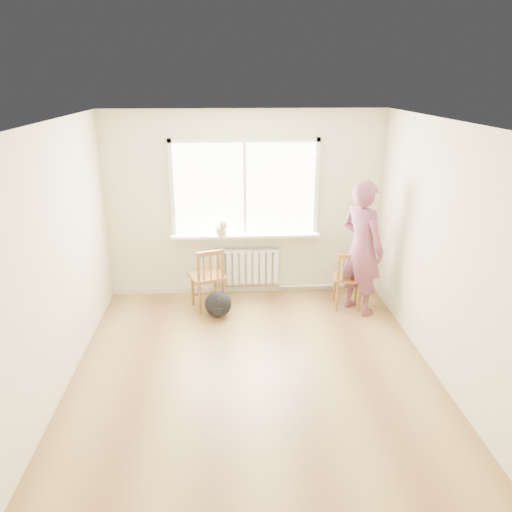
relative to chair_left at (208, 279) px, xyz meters
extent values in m
plane|color=#A27C42|center=(0.54, -1.64, -0.46)|extent=(4.50, 4.50, 0.00)
plane|color=white|center=(0.54, -1.64, 2.24)|extent=(4.50, 4.50, 0.00)
cube|color=beige|center=(0.54, 0.61, 0.89)|extent=(4.00, 0.01, 2.70)
cube|color=white|center=(0.54, 0.59, 1.14)|extent=(2.00, 0.02, 1.30)
cube|color=white|center=(0.54, 0.57, 1.82)|extent=(2.12, 0.05, 0.06)
cube|color=white|center=(-0.49, 0.57, 1.14)|extent=(0.06, 0.05, 1.42)
cube|color=white|center=(1.57, 0.57, 1.14)|extent=(0.06, 0.05, 1.42)
cube|color=white|center=(0.54, 0.57, 1.14)|extent=(0.04, 0.05, 1.30)
cube|color=white|center=(0.54, 0.50, 0.47)|extent=(2.15, 0.22, 0.04)
cube|color=white|center=(0.54, 0.56, -0.04)|extent=(1.00, 0.02, 0.55)
cube|color=white|center=(0.54, 0.51, -0.04)|extent=(1.00, 0.10, 0.51)
cube|color=white|center=(0.54, 0.51, 0.22)|extent=(1.00, 0.12, 0.03)
cylinder|color=silver|center=(1.79, 0.55, -0.38)|extent=(1.40, 0.04, 0.04)
cube|color=beige|center=(0.54, 0.60, -0.42)|extent=(4.00, 0.03, 0.08)
cube|color=#9C622D|center=(-0.02, 0.05, 0.02)|extent=(0.57, 0.56, 0.04)
cylinder|color=#9C622D|center=(0.09, 0.27, -0.22)|extent=(0.04, 0.04, 0.48)
cylinder|color=#9C622D|center=(-0.24, 0.15, -0.22)|extent=(0.04, 0.04, 0.48)
cylinder|color=#9C622D|center=(0.20, -0.06, -0.22)|extent=(0.04, 0.04, 0.48)
cylinder|color=#9C622D|center=(-0.12, -0.17, -0.22)|extent=(0.04, 0.04, 0.48)
cylinder|color=#9C622D|center=(0.20, -0.06, 0.00)|extent=(0.04, 0.04, 0.91)
cylinder|color=#9C622D|center=(-0.12, -0.17, 0.00)|extent=(0.04, 0.04, 0.91)
cube|color=#9C622D|center=(0.04, -0.11, 0.42)|extent=(0.36, 0.16, 0.06)
cylinder|color=#9C622D|center=(0.13, -0.08, 0.23)|extent=(0.02, 0.02, 0.37)
cylinder|color=#9C622D|center=(0.04, -0.11, 0.23)|extent=(0.02, 0.02, 0.37)
cylinder|color=#9C622D|center=(-0.05, -0.15, 0.23)|extent=(0.02, 0.02, 0.37)
cube|color=#9C622D|center=(1.96, -0.01, -0.02)|extent=(0.45, 0.43, 0.04)
cylinder|color=#9C622D|center=(2.13, 0.13, -0.24)|extent=(0.04, 0.04, 0.44)
cylinder|color=#9C622D|center=(1.82, 0.16, -0.24)|extent=(0.04, 0.04, 0.44)
cylinder|color=#9C622D|center=(2.10, -0.19, -0.24)|extent=(0.04, 0.04, 0.44)
cylinder|color=#9C622D|center=(1.78, -0.15, -0.24)|extent=(0.04, 0.04, 0.44)
cylinder|color=#9C622D|center=(2.10, -0.19, -0.04)|extent=(0.04, 0.04, 0.84)
cylinder|color=#9C622D|center=(1.78, -0.15, -0.04)|extent=(0.04, 0.04, 0.84)
cube|color=#9C622D|center=(1.94, -0.17, 0.35)|extent=(0.34, 0.07, 0.05)
cylinder|color=#9C622D|center=(2.03, -0.18, 0.17)|extent=(0.02, 0.02, 0.33)
cylinder|color=#9C622D|center=(1.94, -0.17, 0.17)|extent=(0.02, 0.02, 0.33)
cylinder|color=#9C622D|center=(1.85, -0.16, 0.17)|extent=(0.02, 0.02, 0.33)
imported|color=#B83D54|center=(2.09, -0.15, 0.46)|extent=(0.75, 0.81, 1.85)
ellipsoid|color=beige|center=(0.19, 0.43, 0.59)|extent=(0.24, 0.31, 0.20)
sphere|color=beige|center=(0.22, 0.30, 0.69)|extent=(0.11, 0.11, 0.11)
cone|color=beige|center=(0.19, 0.29, 0.75)|extent=(0.04, 0.04, 0.05)
cone|color=beige|center=(0.25, 0.31, 0.75)|extent=(0.04, 0.04, 0.05)
cylinder|color=beige|center=(0.16, 0.57, 0.53)|extent=(0.07, 0.19, 0.02)
cylinder|color=beige|center=(0.18, 0.32, 0.54)|extent=(0.02, 0.02, 0.10)
cylinder|color=beige|center=(0.24, 0.34, 0.54)|extent=(0.02, 0.02, 0.10)
ellipsoid|color=black|center=(0.13, -0.23, -0.28)|extent=(0.39, 0.32, 0.36)
camera|label=1|loc=(0.26, -6.42, 2.64)|focal=35.00mm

